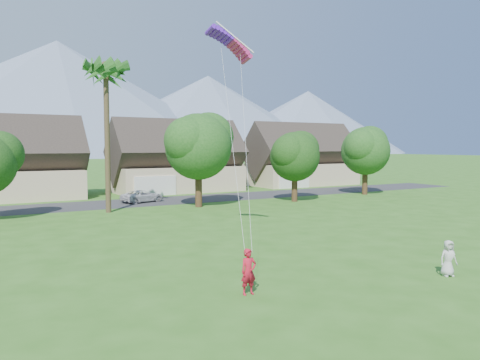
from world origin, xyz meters
TOP-DOWN VIEW (x-y plane):
  - ground at (0.00, 0.00)m, footprint 500.00×500.00m
  - street at (0.00, 34.00)m, footprint 90.00×7.00m
  - kite_flyer at (-2.95, 4.22)m, footprint 0.64×0.43m
  - watcher at (5.66, 2.12)m, footprint 0.87×0.71m
  - parked_car at (2.69, 34.00)m, footprint 4.66×3.23m
  - mountain_ridge at (10.40, 260.00)m, footprint 540.00×240.00m
  - houses_row at (0.49, 42.99)m, footprint 72.75×8.19m
  - tree_row at (-1.14, 27.92)m, footprint 62.27×6.67m
  - fan_palm at (-2.00, 28.50)m, footprint 3.00×3.00m
  - parafoil_kite at (1.00, 12.79)m, footprint 2.92×1.23m

SIDE VIEW (x-z plane):
  - ground at x=0.00m, z-range 0.00..0.00m
  - street at x=0.00m, z-range 0.00..0.01m
  - parked_car at x=2.69m, z-range 0.00..1.18m
  - watcher at x=5.66m, z-range 0.00..1.54m
  - kite_flyer at x=-2.95m, z-range 0.00..1.72m
  - houses_row at x=0.49m, z-range -0.99..7.87m
  - tree_row at x=-1.14m, z-range 0.66..9.11m
  - parafoil_kite at x=1.00m, z-range 11.05..11.55m
  - fan_palm at x=-2.00m, z-range 4.90..18.70m
  - mountain_ridge at x=10.40m, z-range -5.93..64.07m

